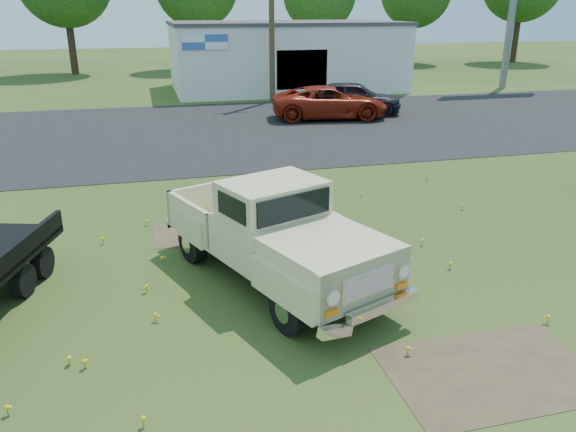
% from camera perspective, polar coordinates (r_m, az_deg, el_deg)
% --- Properties ---
extents(ground, '(140.00, 140.00, 0.00)m').
position_cam_1_polar(ground, '(10.61, 4.08, -7.48)').
color(ground, '#234014').
rests_on(ground, ground).
extents(asphalt_lot, '(90.00, 14.00, 0.02)m').
position_cam_1_polar(asphalt_lot, '(24.57, -7.09, 8.63)').
color(asphalt_lot, black).
rests_on(asphalt_lot, ground).
extents(dirt_patch_a, '(3.00, 2.00, 0.01)m').
position_cam_1_polar(dirt_patch_a, '(8.94, 19.95, -14.68)').
color(dirt_patch_a, '#4A3727').
rests_on(dirt_patch_a, ground).
extents(dirt_patch_b, '(2.20, 1.60, 0.01)m').
position_cam_1_polar(dirt_patch_b, '(13.37, -8.88, -1.60)').
color(dirt_patch_b, '#4A3727').
rests_on(dirt_patch_b, ground).
extents(commercial_building, '(14.20, 8.20, 4.15)m').
position_cam_1_polar(commercial_building, '(37.10, -0.30, 16.01)').
color(commercial_building, white).
rests_on(commercial_building, ground).
extents(utility_pole_mid, '(1.60, 0.30, 9.00)m').
position_cam_1_polar(utility_pole_mid, '(31.67, -1.68, 19.77)').
color(utility_pole_mid, '#463320').
rests_on(utility_pole_mid, ground).
extents(vintage_pickup_truck, '(4.03, 5.93, 2.01)m').
position_cam_1_polar(vintage_pickup_truck, '(10.54, -1.54, -1.62)').
color(vintage_pickup_truck, tan).
rests_on(vintage_pickup_truck, ground).
extents(red_pickup, '(5.71, 3.24, 1.50)m').
position_cam_1_polar(red_pickup, '(26.99, 4.24, 11.41)').
color(red_pickup, maroon).
rests_on(red_pickup, ground).
extents(dark_sedan, '(5.01, 3.22, 1.59)m').
position_cam_1_polar(dark_sedan, '(28.34, 6.66, 11.84)').
color(dark_sedan, black).
rests_on(dark_sedan, ground).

